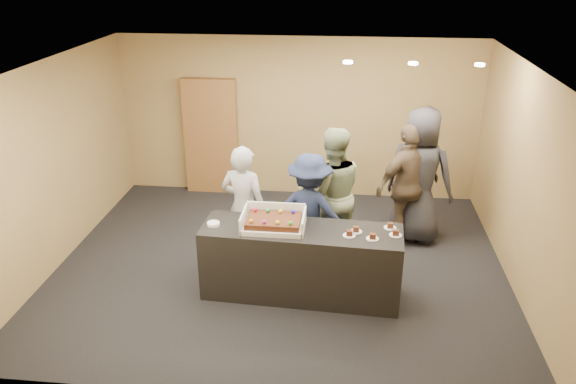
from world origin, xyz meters
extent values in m
plane|color=black|center=(0.00, 0.00, 0.00)|extent=(6.00, 6.00, 0.00)
plane|color=white|center=(0.00, 0.00, 2.70)|extent=(6.00, 6.00, 0.00)
cube|color=#A18B4E|center=(0.00, 2.50, 1.35)|extent=(6.00, 0.04, 2.70)
cube|color=#A18B4E|center=(0.00, -2.50, 1.35)|extent=(6.00, 0.04, 2.70)
cube|color=#A18B4E|center=(-3.00, 0.00, 1.35)|extent=(0.04, 5.00, 2.70)
cube|color=#A18B4E|center=(3.00, 0.00, 1.35)|extent=(0.04, 5.00, 2.70)
cube|color=black|center=(0.33, -0.66, 0.45)|extent=(2.43, 0.83, 0.90)
cube|color=brown|center=(-1.49, 2.41, 1.00)|extent=(0.91, 0.15, 2.01)
cube|color=white|center=(0.00, -0.66, 0.93)|extent=(0.72, 0.51, 0.06)
cube|color=white|center=(-0.36, -0.66, 1.00)|extent=(0.02, 0.51, 0.20)
cube|color=white|center=(0.36, -0.66, 1.00)|extent=(0.02, 0.51, 0.20)
cube|color=white|center=(0.00, -0.41, 1.01)|extent=(0.72, 0.02, 0.22)
cube|color=#3C1D0D|center=(0.00, -0.66, 0.99)|extent=(0.64, 0.44, 0.07)
sphere|color=red|center=(-0.24, -0.51, 1.05)|extent=(0.05, 0.05, 0.05)
sphere|color=#199A4F|center=(-0.09, -0.51, 1.05)|extent=(0.05, 0.05, 0.05)
sphere|color=yellow|center=(0.06, -0.51, 1.05)|extent=(0.05, 0.05, 0.05)
sphere|color=#211ADF|center=(0.22, -0.51, 1.05)|extent=(0.05, 0.05, 0.05)
sphere|color=orange|center=(-0.24, -0.82, 1.05)|extent=(0.05, 0.05, 0.05)
sphere|color=#BF289E|center=(-0.09, -0.82, 1.05)|extent=(0.05, 0.05, 0.05)
sphere|color=yellow|center=(0.06, -0.82, 1.05)|extent=(0.05, 0.05, 0.05)
sphere|color=green|center=(0.22, -0.82, 1.05)|extent=(0.05, 0.05, 0.05)
cylinder|color=white|center=(-0.73, -0.67, 0.92)|extent=(0.15, 0.15, 0.04)
cylinder|color=white|center=(0.90, -0.77, 0.90)|extent=(0.15, 0.15, 0.01)
cube|color=#3C1D0D|center=(0.90, -0.77, 0.94)|extent=(0.07, 0.06, 0.06)
cylinder|color=white|center=(0.98, -0.66, 0.90)|extent=(0.15, 0.15, 0.01)
cube|color=#3C1D0D|center=(0.98, -0.66, 0.94)|extent=(0.07, 0.06, 0.06)
cylinder|color=white|center=(1.17, -0.82, 0.90)|extent=(0.15, 0.15, 0.01)
cube|color=#3C1D0D|center=(1.17, -0.82, 0.94)|extent=(0.07, 0.06, 0.06)
cylinder|color=white|center=(1.39, -0.52, 0.90)|extent=(0.15, 0.15, 0.01)
cube|color=#3C1D0D|center=(1.39, -0.52, 0.94)|extent=(0.07, 0.06, 0.06)
cylinder|color=white|center=(1.44, -0.70, 0.90)|extent=(0.15, 0.15, 0.01)
cube|color=#3C1D0D|center=(1.44, -0.70, 0.94)|extent=(0.07, 0.06, 0.06)
imported|color=#9E9EA3|center=(-0.47, -0.05, 0.85)|extent=(0.70, 0.55, 1.71)
imported|color=gray|center=(0.65, 0.37, 0.93)|extent=(1.04, 0.89, 1.86)
imported|color=#1C2441|center=(0.38, 0.01, 0.80)|extent=(1.13, 0.78, 1.61)
imported|color=brown|center=(1.71, 0.85, 0.90)|extent=(1.12, 0.94, 1.79)
imported|color=#27272C|center=(1.88, 0.98, 1.00)|extent=(1.14, 0.95, 2.00)
cylinder|color=#FFEAC6|center=(0.80, 0.50, 2.67)|extent=(0.12, 0.12, 0.03)
cylinder|color=#FFEAC6|center=(1.60, 0.50, 2.67)|extent=(0.12, 0.12, 0.03)
cylinder|color=#FFEAC6|center=(2.40, 0.50, 2.67)|extent=(0.12, 0.12, 0.03)
camera|label=1|loc=(0.80, -6.59, 3.98)|focal=35.00mm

